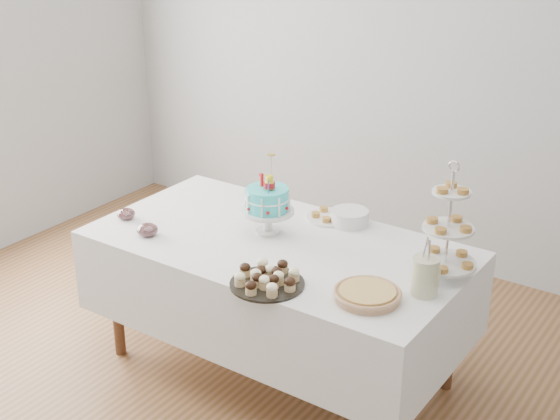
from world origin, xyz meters
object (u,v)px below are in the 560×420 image
Objects in this scene: birthday_cake at (268,212)px; pie at (367,294)px; jam_bowl_a at (147,230)px; plate_stack at (350,217)px; utensil_pitcher at (425,275)px; cupcake_tray at (267,278)px; table at (278,281)px; jam_bowl_b at (126,214)px; pastry_plate at (329,216)px; tiered_stand at (448,229)px.

birthday_cake is 1.40× the size of pie.
plate_stack is at bearing 42.31° from jam_bowl_a.
birthday_cake is 2.11× the size of plate_stack.
utensil_pitcher is at bearing 45.49° from pie.
pie is 1.25m from jam_bowl_a.
cupcake_tray reaches higher than pie.
table is 19.30× the size of jam_bowl_b.
birthday_cake is (-0.11, 0.06, 0.34)m from table.
jam_bowl_a is (-1.25, -0.06, 0.00)m from pie.
pastry_plate is (-0.13, 0.00, -0.02)m from plate_stack.
plate_stack is at bearing 31.22° from jam_bowl_b.
tiered_stand is at bearing 29.17° from birthday_cake.
pie is at bearing -21.56° from table.
utensil_pitcher reaches higher than table.
pie is 3.05× the size of jam_bowl_b.
pie is (0.66, -0.26, 0.25)m from table.
cupcake_tray is at bearing -138.46° from tiered_stand.
table is at bearing -99.07° from pastry_plate.
jam_bowl_b is 0.37× the size of utensil_pitcher.
pastry_plate is at bearing 34.64° from jam_bowl_b.
tiered_stand is 5.65× the size of jam_bowl_b.
table is 0.72m from jam_bowl_a.
tiered_stand is 0.84m from pastry_plate.
plate_stack is 0.74× the size of utensil_pitcher.
pie is 0.89m from pastry_plate.
cupcake_tray is 0.61× the size of tiered_stand.
birthday_cake is at bearing 149.06° from table.
cupcake_tray is at bearing -87.85° from plate_stack.
cupcake_tray is at bearing -154.34° from utensil_pitcher.
table is 17.34× the size of jam_bowl_a.
tiered_stand reaches higher than jam_bowl_a.
plate_stack is 0.13m from pastry_plate.
jam_bowl_b is (-1.06, 0.18, -0.01)m from cupcake_tray.
pie is at bearing -1.34° from jam_bowl_b.
plate_stack is at bearing 125.29° from pie.
cupcake_tray is 0.80m from plate_stack.
birthday_cake is at bearing 21.38° from jam_bowl_b.
jam_bowl_a reaches higher than jam_bowl_b.
plate_stack is at bearing 0.00° from pastry_plate.
table is 0.36m from birthday_cake.
utensil_pitcher is (0.62, 0.33, 0.06)m from cupcake_tray.
jam_bowl_a reaches higher than table.
birthday_cake reaches higher than jam_bowl_a.
cupcake_tray is at bearing -9.40° from jam_bowl_b.
birthday_cake is at bearing 169.66° from utensil_pitcher.
table is 4.53× the size of birthday_cake.
utensil_pitcher is at bearing -36.04° from plate_stack.
birthday_cake is 0.83m from pie.
tiered_stand is at bearing 65.88° from pie.
jam_bowl_b is at bearing -165.04° from table.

